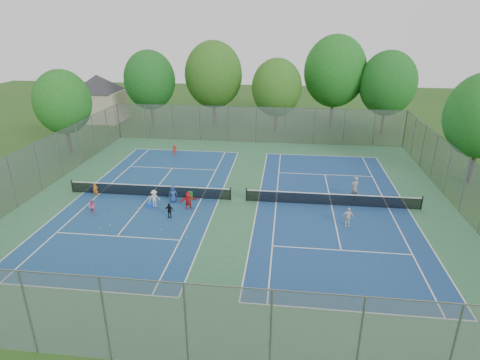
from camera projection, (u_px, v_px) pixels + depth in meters
The scene contains 39 objects.
ground at pixel (238, 201), 30.67m from camera, with size 120.00×120.00×0.00m, color #254B17.
court_pad at pixel (238, 200), 30.67m from camera, with size 32.00×32.00×0.01m, color #326943.
court_left at pixel (150, 196), 31.44m from camera, with size 10.97×23.77×0.01m, color navy.
court_right at pixel (331, 205), 29.88m from camera, with size 10.97×23.77×0.01m, color navy.
net_left at pixel (150, 191), 31.28m from camera, with size 12.87×0.10×0.91m, color black.
net_right at pixel (332, 200), 29.72m from camera, with size 12.87×0.10×0.91m, color black.
fence_north at pixel (256, 125), 44.69m from camera, with size 32.00×0.10×4.00m, color gray.
fence_south at pixel (186, 327), 15.17m from camera, with size 32.00×0.10×4.00m, color gray.
fence_west at pixel (38, 167), 31.72m from camera, with size 32.00×0.10×4.00m, color gray.
fence_east at pixel (464, 186), 28.14m from camera, with size 32.00×0.10×4.00m, color gray.
house at pixel (98, 90), 53.71m from camera, with size 11.03×11.03×7.30m.
tree_nw at pixel (150, 80), 50.35m from camera, with size 6.40×6.40×9.58m.
tree_nl at pixel (214, 75), 50.14m from camera, with size 7.20×7.20×10.69m.
tree_nc at pixel (277, 88), 47.83m from camera, with size 6.00×6.00×8.85m.
tree_nr at pixel (335, 71), 49.20m from camera, with size 7.60×7.60×11.42m.
tree_ne at pixel (388, 83), 47.09m from camera, with size 6.60×6.60×9.77m.
tree_side_w at pixel (63, 102), 40.08m from camera, with size 5.60×5.60×8.47m.
ball_crate at pixel (150, 205), 29.52m from camera, with size 0.40×0.40×0.34m, color blue.
ball_hopper at pixel (190, 196), 30.74m from camera, with size 0.32×0.32×0.62m, color #25892B.
student_a at pixel (96, 190), 31.15m from camera, with size 0.41×0.27×1.13m, color #D45D14.
student_b at pixel (92, 207), 28.36m from camera, with size 0.53×0.41×1.08m, color #E45987.
student_c at pixel (154, 198), 29.44m from camera, with size 0.85×0.49×1.32m, color silver.
student_d at pixel (169, 211), 27.79m from camera, with size 0.65×0.27×1.11m, color black.
student_e at pixel (173, 194), 30.18m from camera, with size 0.64×0.42×1.31m, color navy.
student_f at pixel (188, 200), 29.10m from camera, with size 1.26×0.40×1.36m, color red.
child_far_baseline at pixel (175, 150), 40.74m from camera, with size 0.70×0.40×1.09m, color #A72217.
instructor at pixel (355, 188), 30.68m from camera, with size 0.66×0.43×1.81m, color gray.
teen_court_b at pixel (348, 217), 26.63m from camera, with size 0.79×0.33×1.35m, color white.
tennis_ball_0 at pixel (137, 208), 29.36m from camera, with size 0.07×0.07×0.07m, color yellow.
tennis_ball_1 at pixel (186, 238), 25.36m from camera, with size 0.07×0.07×0.07m, color #AFC22D.
tennis_ball_2 at pixel (168, 211), 28.96m from camera, with size 0.07×0.07×0.07m, color #D8EC37.
tennis_ball_3 at pixel (104, 215), 28.37m from camera, with size 0.07×0.07×0.07m, color #C8E635.
tennis_ball_4 at pixel (125, 214), 28.38m from camera, with size 0.07×0.07×0.07m, color gold.
tennis_ball_5 at pixel (171, 240), 25.12m from camera, with size 0.07×0.07×0.07m, color #EFF038.
tennis_ball_6 at pixel (161, 230), 26.28m from camera, with size 0.07×0.07×0.07m, color #B9CC2F.
tennis_ball_7 at pixel (110, 225), 26.88m from camera, with size 0.07×0.07×0.07m, color #D6F438.
tennis_ball_8 at pixel (187, 205), 29.90m from camera, with size 0.07×0.07×0.07m, color gold.
tennis_ball_9 at pixel (198, 212), 28.78m from camera, with size 0.07×0.07×0.07m, color #A9CA2F.
tennis_ball_10 at pixel (99, 228), 26.48m from camera, with size 0.07×0.07×0.07m, color #D3F539.
Camera 1 is at (3.47, -27.70, 12.79)m, focal length 30.00 mm.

